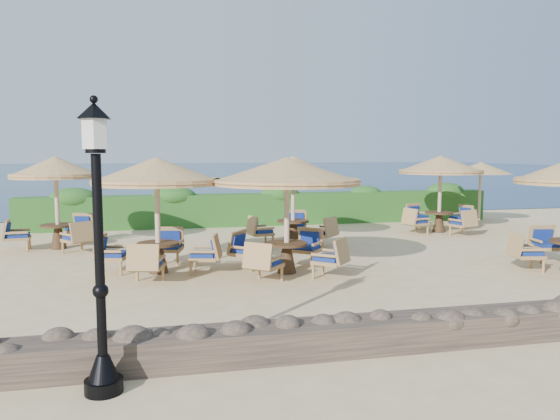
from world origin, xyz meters
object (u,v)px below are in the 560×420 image
object	(u,v)px
lamp_post	(99,260)
cafe_set_5	(440,179)
cafe_set_4	(293,184)
cafe_set_3	(56,185)
cafe_set_0	(157,193)
extra_parasol	(481,168)
cafe_set_1	(287,188)

from	to	relation	value
lamp_post	cafe_set_5	world-z (taller)	lamp_post
lamp_post	cafe_set_4	world-z (taller)	lamp_post
cafe_set_3	cafe_set_4	distance (m)	6.84
cafe_set_0	cafe_set_4	size ratio (longest dim) A/B	1.07
lamp_post	cafe_set_3	bearing A→B (deg)	101.74
cafe_set_3	cafe_set_5	world-z (taller)	same
extra_parasol	cafe_set_5	xyz separation A→B (m)	(-2.38, -1.27, -0.33)
lamp_post	cafe_set_1	world-z (taller)	lamp_post
extra_parasol	cafe_set_3	bearing A→B (deg)	-172.97
cafe_set_1	cafe_set_3	distance (m)	7.26
extra_parasol	cafe_set_1	xyz separation A→B (m)	(-9.06, -6.36, -0.22)
cafe_set_0	cafe_set_5	xyz separation A→B (m)	(9.56, 4.44, -0.01)
cafe_set_1	cafe_set_4	world-z (taller)	same
cafe_set_0	cafe_set_4	xyz separation A→B (m)	(4.03, 3.30, -0.04)
cafe_set_3	cafe_set_5	distance (m)	12.35
extra_parasol	cafe_set_0	bearing A→B (deg)	-154.44
extra_parasol	cafe_set_5	distance (m)	2.71
cafe_set_0	cafe_set_3	xyz separation A→B (m)	(-2.78, 3.89, -0.02)
cafe_set_3	cafe_set_1	bearing A→B (deg)	-38.78
cafe_set_1	cafe_set_4	distance (m)	4.12
lamp_post	cafe_set_5	size ratio (longest dim) A/B	1.15
cafe_set_0	extra_parasol	bearing A→B (deg)	25.56
lamp_post	extra_parasol	xyz separation A→B (m)	(12.60, 12.00, 0.62)
cafe_set_1	cafe_set_5	bearing A→B (deg)	37.30
extra_parasol	cafe_set_1	world-z (taller)	cafe_set_1
lamp_post	cafe_set_3	size ratio (longest dim) A/B	1.20
lamp_post	cafe_set_1	size ratio (longest dim) A/B	0.98
cafe_set_4	cafe_set_5	xyz separation A→B (m)	(5.53, 1.13, 0.02)
cafe_set_1	cafe_set_4	size ratio (longest dim) A/B	1.25
cafe_set_4	cafe_set_5	world-z (taller)	same
cafe_set_4	lamp_post	bearing A→B (deg)	-116.09
cafe_set_1	cafe_set_5	size ratio (longest dim) A/B	1.18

